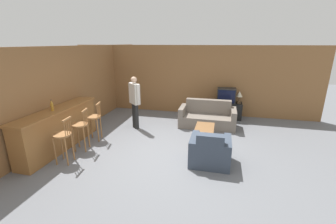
{
  "coord_description": "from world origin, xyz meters",
  "views": [
    {
      "loc": [
        1.19,
        -4.96,
        2.69
      ],
      "look_at": [
        -0.19,
        0.8,
        0.85
      ],
      "focal_mm": 24.0,
      "sensor_mm": 36.0,
      "label": 1
    }
  ],
  "objects_px": {
    "bar_chair_far": "(94,120)",
    "tv_unit": "(225,110)",
    "armchair_near": "(210,152)",
    "bar_chair_mid": "(81,128)",
    "table_lamp": "(239,95)",
    "person_by_window": "(135,100)",
    "coffee_table": "(205,130)",
    "bar_chair_near": "(63,139)",
    "tv": "(226,95)",
    "bottle": "(52,106)",
    "couch_far": "(207,117)"
  },
  "relations": [
    {
      "from": "tv",
      "to": "table_lamp",
      "type": "bearing_deg",
      "value": 0.4
    },
    {
      "from": "armchair_near",
      "to": "tv_unit",
      "type": "relative_size",
      "value": 0.78
    },
    {
      "from": "tv_unit",
      "to": "bar_chair_mid",
      "type": "bearing_deg",
      "value": -135.83
    },
    {
      "from": "tv_unit",
      "to": "coffee_table",
      "type": "bearing_deg",
      "value": -104.01
    },
    {
      "from": "bar_chair_mid",
      "to": "table_lamp",
      "type": "height_order",
      "value": "bar_chair_mid"
    },
    {
      "from": "person_by_window",
      "to": "bar_chair_near",
      "type": "bearing_deg",
      "value": -107.3
    },
    {
      "from": "tv",
      "to": "bottle",
      "type": "height_order",
      "value": "bottle"
    },
    {
      "from": "coffee_table",
      "to": "tv",
      "type": "xyz_separation_m",
      "value": [
        0.57,
        2.29,
        0.5
      ]
    },
    {
      "from": "armchair_near",
      "to": "person_by_window",
      "type": "xyz_separation_m",
      "value": [
        -2.5,
        1.76,
        0.65
      ]
    },
    {
      "from": "bar_chair_far",
      "to": "bottle",
      "type": "height_order",
      "value": "bottle"
    },
    {
      "from": "bar_chair_mid",
      "to": "armchair_near",
      "type": "distance_m",
      "value": 3.28
    },
    {
      "from": "bar_chair_near",
      "to": "bottle",
      "type": "bearing_deg",
      "value": 140.67
    },
    {
      "from": "tv_unit",
      "to": "bottle",
      "type": "relative_size",
      "value": 4.21
    },
    {
      "from": "bar_chair_far",
      "to": "tv",
      "type": "distance_m",
      "value": 4.63
    },
    {
      "from": "couch_far",
      "to": "bar_chair_near",
      "type": "bearing_deg",
      "value": -133.56
    },
    {
      "from": "tv_unit",
      "to": "tv",
      "type": "height_order",
      "value": "tv"
    },
    {
      "from": "coffee_table",
      "to": "tv",
      "type": "height_order",
      "value": "tv"
    },
    {
      "from": "bar_chair_far",
      "to": "person_by_window",
      "type": "bearing_deg",
      "value": 56.41
    },
    {
      "from": "bar_chair_far",
      "to": "tv_unit",
      "type": "height_order",
      "value": "bar_chair_far"
    },
    {
      "from": "bar_chair_mid",
      "to": "couch_far",
      "type": "distance_m",
      "value": 3.96
    },
    {
      "from": "armchair_near",
      "to": "tv_unit",
      "type": "height_order",
      "value": "armchair_near"
    },
    {
      "from": "coffee_table",
      "to": "tv_unit",
      "type": "relative_size",
      "value": 0.79
    },
    {
      "from": "bar_chair_far",
      "to": "bottle",
      "type": "xyz_separation_m",
      "value": [
        -0.6,
        -0.82,
        0.6
      ]
    },
    {
      "from": "tv",
      "to": "bar_chair_far",
      "type": "bearing_deg",
      "value": -141.59
    },
    {
      "from": "bar_chair_mid",
      "to": "tv_unit",
      "type": "bearing_deg",
      "value": 44.17
    },
    {
      "from": "tv_unit",
      "to": "couch_far",
      "type": "bearing_deg",
      "value": -120.37
    },
    {
      "from": "bar_chair_far",
      "to": "coffee_table",
      "type": "relative_size",
      "value": 1.19
    },
    {
      "from": "bar_chair_near",
      "to": "bar_chair_mid",
      "type": "bearing_deg",
      "value": 90.02
    },
    {
      "from": "coffee_table",
      "to": "person_by_window",
      "type": "distance_m",
      "value": 2.42
    },
    {
      "from": "bar_chair_mid",
      "to": "person_by_window",
      "type": "distance_m",
      "value": 1.99
    },
    {
      "from": "tv_unit",
      "to": "person_by_window",
      "type": "bearing_deg",
      "value": -149.0
    },
    {
      "from": "tv",
      "to": "person_by_window",
      "type": "bearing_deg",
      "value": -149.04
    },
    {
      "from": "tv_unit",
      "to": "person_by_window",
      "type": "relative_size",
      "value": 0.69
    },
    {
      "from": "couch_far",
      "to": "tv_unit",
      "type": "distance_m",
      "value": 1.15
    },
    {
      "from": "tv",
      "to": "table_lamp",
      "type": "distance_m",
      "value": 0.45
    },
    {
      "from": "tv_unit",
      "to": "bottle",
      "type": "height_order",
      "value": "bottle"
    },
    {
      "from": "person_by_window",
      "to": "tv",
      "type": "bearing_deg",
      "value": 30.96
    },
    {
      "from": "bar_chair_near",
      "to": "bar_chair_mid",
      "type": "distance_m",
      "value": 0.67
    },
    {
      "from": "bottle",
      "to": "bar_chair_near",
      "type": "bearing_deg",
      "value": -39.33
    },
    {
      "from": "bar_chair_far",
      "to": "bar_chair_near",
      "type": "bearing_deg",
      "value": -89.99
    },
    {
      "from": "person_by_window",
      "to": "coffee_table",
      "type": "bearing_deg",
      "value": -14.31
    },
    {
      "from": "bar_chair_far",
      "to": "tv",
      "type": "xyz_separation_m",
      "value": [
        3.62,
        2.87,
        0.26
      ]
    },
    {
      "from": "tv",
      "to": "person_by_window",
      "type": "distance_m",
      "value": 3.32
    },
    {
      "from": "bar_chair_mid",
      "to": "bar_chair_far",
      "type": "bearing_deg",
      "value": 90.0
    },
    {
      "from": "bar_chair_far",
      "to": "coffee_table",
      "type": "distance_m",
      "value": 3.11
    },
    {
      "from": "tv",
      "to": "person_by_window",
      "type": "xyz_separation_m",
      "value": [
        -2.85,
        -1.71,
        0.09
      ]
    },
    {
      "from": "tv",
      "to": "bottle",
      "type": "distance_m",
      "value": 5.62
    },
    {
      "from": "bar_chair_mid",
      "to": "person_by_window",
      "type": "bearing_deg",
      "value": 66.86
    },
    {
      "from": "bar_chair_near",
      "to": "bar_chair_far",
      "type": "relative_size",
      "value": 1.0
    },
    {
      "from": "bar_chair_near",
      "to": "bottle",
      "type": "distance_m",
      "value": 0.98
    }
  ]
}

